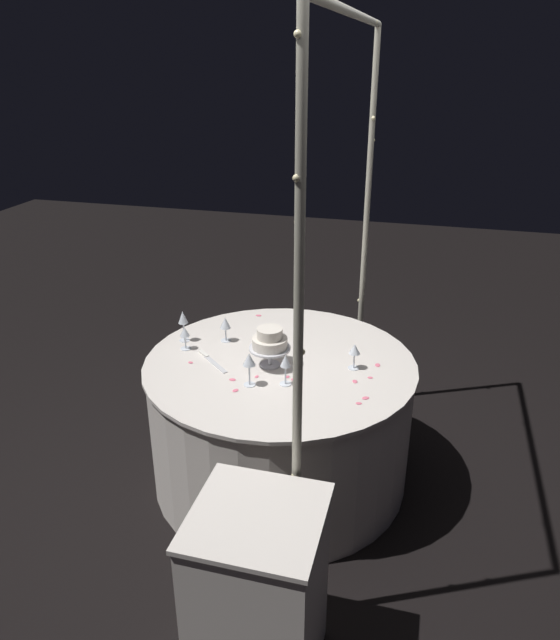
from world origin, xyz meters
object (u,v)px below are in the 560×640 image
Objects in this scene: decorative_arch at (344,220)px; side_table at (258,596)px; wine_glass_3 at (286,363)px; wine_glass_1 at (183,319)px; wine_glass_0 at (354,350)px; wine_glass_5 at (249,361)px; wine_glass_2 at (225,324)px; cake_knife at (211,360)px; main_table at (280,420)px; tiered_cake at (270,342)px; wine_glass_4 at (185,334)px.

side_table is at bearing -3.69° from decorative_arch.
wine_glass_1 is at bearing -115.69° from wine_glass_3.
wine_glass_5 is at bearing -57.17° from wine_glass_0.
wine_glass_0 is at bearing 79.77° from wine_glass_2.
cake_knife is at bearing -124.30° from wine_glass_5.
main_table is 9.96× the size of wine_glass_2.
wine_glass_1 is (-0.16, -0.56, -0.00)m from tiered_cake.
cake_knife is (-0.19, -0.28, -0.13)m from wine_glass_5.
tiered_cake is (0.06, -0.04, 0.52)m from main_table.
tiered_cake is at bearing 55.90° from wine_glass_2.
wine_glass_2 is at bearing -147.29° from wine_glass_5.
wine_glass_2 is at bearing -124.10° from tiered_cake.
side_table is at bearing 19.19° from wine_glass_5.
wine_glass_3 reaches higher than wine_glass_4.
wine_glass_1 is 1.05× the size of wine_glass_5.
wine_glass_5 reaches higher than side_table.
wine_glass_5 reaches higher than main_table.
tiered_cake is at bearing -33.99° from main_table.
tiered_cake reaches higher than wine_glass_1.
wine_glass_0 is 0.57m from wine_glass_5.
wine_glass_3 is 1.26× the size of wine_glass_4.
wine_glass_5 is at bearing -72.62° from wine_glass_3.
cake_knife is (0.11, -0.76, -0.10)m from wine_glass_0.
cake_knife is (0.25, 0.00, -0.10)m from wine_glass_2.
cake_knife is at bearing -151.49° from side_table.
main_table is at bearing 146.01° from tiered_cake.
side_table is 3.60× the size of tiered_cake.
wine_glass_3 is (-0.97, -0.15, 0.48)m from side_table.
wine_glass_4 is at bearing -90.72° from main_table.
wine_glass_5 is (0.29, 0.47, 0.04)m from wine_glass_4.
wine_glass_1 is at bearing -75.57° from wine_glass_2.
side_table reaches higher than main_table.
cake_knife is at bearing -107.06° from wine_glass_3.
decorative_arch is at bearing 135.58° from wine_glass_3.
wine_glass_3 is at bearing 72.94° from cake_knife.
side_table is at bearing 23.97° from wine_glass_2.
wine_glass_3 reaches higher than main_table.
wine_glass_3 is at bearing -171.38° from side_table.
tiered_cake is at bearing 73.88° from wine_glass_1.
wine_glass_3 is at bearing -50.26° from wine_glass_0.
wine_glass_2 is 1.12× the size of wine_glass_4.
side_table is at bearing 33.21° from wine_glass_4.
side_table is 1.08m from wine_glass_5.
wine_glass_5 is at bearing 55.70° from cake_knife.
wine_glass_0 is at bearing 85.53° from wine_glass_1.
tiered_cake is (0.06, -0.35, -0.66)m from decorative_arch.
main_table is 8.31× the size of wine_glass_5.
tiered_cake is 1.55× the size of wine_glass_0.
side_table is at bearing -7.44° from wine_glass_0.
decorative_arch is 13.16× the size of wine_glass_1.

